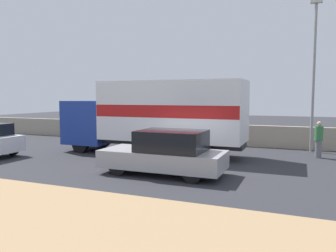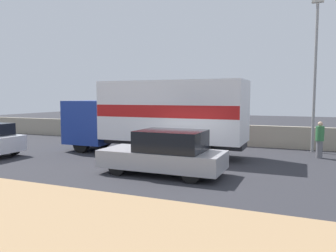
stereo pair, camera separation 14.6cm
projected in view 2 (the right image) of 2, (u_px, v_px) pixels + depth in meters
The scene contains 7 objects.
ground_plane at pixel (176, 172), 12.28m from camera, with size 80.00×80.00×0.00m, color #2D2D33.
dirt_shoulder_foreground at pixel (85, 224), 7.18m from camera, with size 60.00×4.37×0.04m.
stone_wall_backdrop at pixel (223, 135), 19.21m from camera, with size 60.00×0.35×1.21m.
street_lamp at pixel (315, 65), 16.34m from camera, with size 0.56×0.28×7.63m.
box_truck at pixel (158, 114), 15.83m from camera, with size 9.09×2.50×3.54m.
car_hatchback at pixel (165, 153), 11.81m from camera, with size 4.48×1.89×1.61m.
pedestrian at pixel (320, 139), 14.96m from camera, with size 0.37×0.37×1.69m.
Camera 2 is at (4.38, -11.27, 2.79)m, focal length 35.00 mm.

